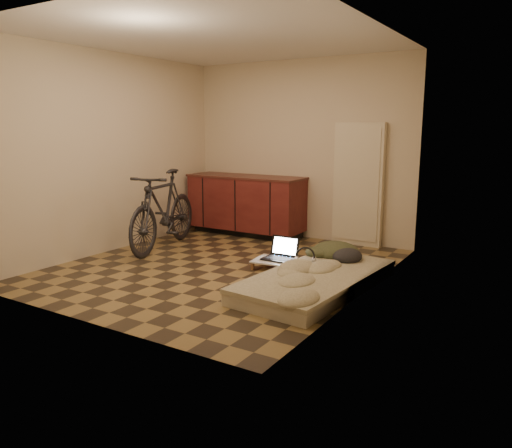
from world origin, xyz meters
The scene contains 10 objects.
room_shell centered at (0.00, 0.00, 1.30)m, with size 3.50×4.00×2.60m.
cabinets centered at (-0.75, 1.70, 0.47)m, with size 1.84×0.62×0.91m.
appliance_panel centered at (0.95, 1.94, 0.85)m, with size 0.70×0.10×1.70m, color beige.
bicycle centered at (-1.20, 0.33, 0.59)m, with size 0.53×1.82×1.18m, color black.
futon centered at (1.30, -0.16, 0.08)m, with size 1.10×2.02×0.17m.
clothing_pile centered at (1.22, 0.60, 0.29)m, with size 0.59×0.49×0.24m, color #333820, non-canonical shape.
headphones centered at (1.03, 0.15, 0.25)m, with size 0.24×0.22×0.16m, color black, non-canonical shape.
lap_desk centered at (0.65, 0.29, 0.09)m, with size 0.68×0.48×0.11m.
laptop centered at (0.60, 0.35, 0.16)m, with size 0.37×0.33×0.25m.
mouse centered at (0.89, 0.33, 0.13)m, with size 0.07×0.11×0.04m, color white.
Camera 1 is at (3.35, -4.67, 1.65)m, focal length 35.00 mm.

